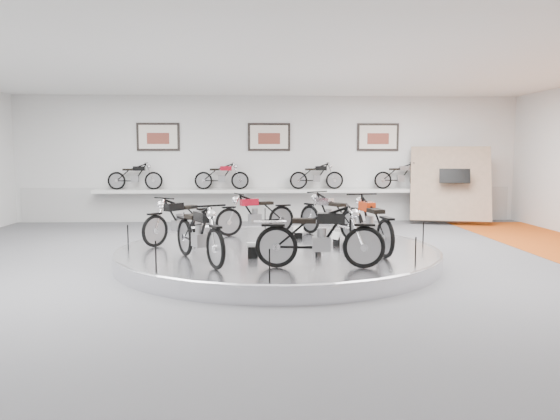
{
  "coord_description": "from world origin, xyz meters",
  "views": [
    {
      "loc": [
        -0.45,
        -10.52,
        2.2
      ],
      "look_at": [
        0.06,
        0.6,
        1.03
      ],
      "focal_mm": 35.0,
      "sensor_mm": 36.0,
      "label": 1
    }
  ],
  "objects_px": {
    "display_platform": "(278,255)",
    "bike_a": "(330,215)",
    "shelf": "(269,191)",
    "bike_b": "(256,214)",
    "bike_d": "(199,233)",
    "bike_c": "(180,219)",
    "bike_e": "(320,236)",
    "bike_f": "(370,223)"
  },
  "relations": [
    {
      "from": "shelf",
      "to": "bike_c",
      "type": "distance_m",
      "value": 6.07
    },
    {
      "from": "bike_f",
      "to": "bike_c",
      "type": "bearing_deg",
      "value": 63.18
    },
    {
      "from": "shelf",
      "to": "bike_e",
      "type": "bearing_deg",
      "value": -85.81
    },
    {
      "from": "bike_f",
      "to": "bike_e",
      "type": "bearing_deg",
      "value": 133.01
    },
    {
      "from": "bike_b",
      "to": "bike_f",
      "type": "relative_size",
      "value": 0.89
    },
    {
      "from": "shelf",
      "to": "bike_b",
      "type": "bearing_deg",
      "value": -95.52
    },
    {
      "from": "display_platform",
      "to": "shelf",
      "type": "bearing_deg",
      "value": 90.0
    },
    {
      "from": "shelf",
      "to": "display_platform",
      "type": "bearing_deg",
      "value": -90.0
    },
    {
      "from": "bike_f",
      "to": "bike_b",
      "type": "bearing_deg",
      "value": 34.08
    },
    {
      "from": "bike_c",
      "to": "bike_f",
      "type": "relative_size",
      "value": 0.91
    },
    {
      "from": "bike_a",
      "to": "bike_b",
      "type": "bearing_deg",
      "value": 39.77
    },
    {
      "from": "display_platform",
      "to": "bike_f",
      "type": "distance_m",
      "value": 1.95
    },
    {
      "from": "display_platform",
      "to": "bike_b",
      "type": "bearing_deg",
      "value": 103.71
    },
    {
      "from": "shelf",
      "to": "bike_c",
      "type": "bearing_deg",
      "value": -109.7
    },
    {
      "from": "bike_a",
      "to": "bike_d",
      "type": "bearing_deg",
      "value": 101.69
    },
    {
      "from": "bike_a",
      "to": "bike_e",
      "type": "xyz_separation_m",
      "value": [
        -0.61,
        -3.33,
        0.02
      ]
    },
    {
      "from": "display_platform",
      "to": "bike_a",
      "type": "relative_size",
      "value": 3.68
    },
    {
      "from": "bike_a",
      "to": "bike_c",
      "type": "relative_size",
      "value": 1.02
    },
    {
      "from": "bike_b",
      "to": "bike_e",
      "type": "height_order",
      "value": "bike_e"
    },
    {
      "from": "display_platform",
      "to": "bike_d",
      "type": "xyz_separation_m",
      "value": [
        -1.43,
        -1.41,
        0.67
      ]
    },
    {
      "from": "bike_b",
      "to": "bike_c",
      "type": "bearing_deg",
      "value": 12.74
    },
    {
      "from": "shelf",
      "to": "bike_f",
      "type": "height_order",
      "value": "bike_f"
    },
    {
      "from": "shelf",
      "to": "bike_c",
      "type": "relative_size",
      "value": 6.47
    },
    {
      "from": "shelf",
      "to": "bike_d",
      "type": "bearing_deg",
      "value": -100.36
    },
    {
      "from": "display_platform",
      "to": "bike_e",
      "type": "relative_size",
      "value": 3.53
    },
    {
      "from": "bike_d",
      "to": "shelf",
      "type": "bearing_deg",
      "value": 142.02
    },
    {
      "from": "bike_d",
      "to": "bike_e",
      "type": "distance_m",
      "value": 2.12
    },
    {
      "from": "bike_c",
      "to": "bike_e",
      "type": "height_order",
      "value": "bike_e"
    },
    {
      "from": "display_platform",
      "to": "shelf",
      "type": "distance_m",
      "value": 6.46
    },
    {
      "from": "bike_d",
      "to": "bike_f",
      "type": "height_order",
      "value": "bike_f"
    },
    {
      "from": "display_platform",
      "to": "bike_f",
      "type": "bearing_deg",
      "value": -14.58
    },
    {
      "from": "bike_a",
      "to": "bike_c",
      "type": "bearing_deg",
      "value": 66.95
    },
    {
      "from": "bike_a",
      "to": "bike_f",
      "type": "xyz_separation_m",
      "value": [
        0.54,
        -1.8,
        0.04
      ]
    },
    {
      "from": "display_platform",
      "to": "bike_c",
      "type": "relative_size",
      "value": 3.77
    },
    {
      "from": "shelf",
      "to": "bike_e",
      "type": "xyz_separation_m",
      "value": [
        0.62,
        -8.39,
        -0.17
      ]
    },
    {
      "from": "display_platform",
      "to": "bike_c",
      "type": "height_order",
      "value": "bike_c"
    },
    {
      "from": "shelf",
      "to": "bike_a",
      "type": "xyz_separation_m",
      "value": [
        1.23,
        -5.06,
        -0.19
      ]
    },
    {
      "from": "bike_c",
      "to": "shelf",
      "type": "bearing_deg",
      "value": -160.07
    },
    {
      "from": "bike_b",
      "to": "bike_f",
      "type": "height_order",
      "value": "bike_f"
    },
    {
      "from": "bike_d",
      "to": "display_platform",
      "type": "bearing_deg",
      "value": 106.98
    },
    {
      "from": "shelf",
      "to": "bike_e",
      "type": "height_order",
      "value": "bike_e"
    },
    {
      "from": "shelf",
      "to": "bike_b",
      "type": "xyz_separation_m",
      "value": [
        -0.44,
        -4.58,
        -0.21
      ]
    }
  ]
}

